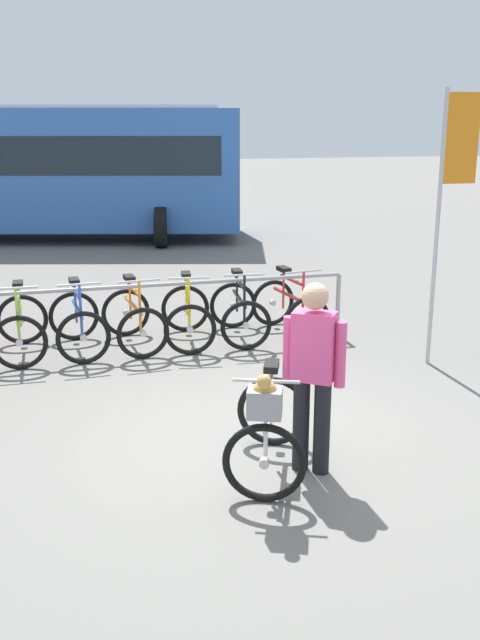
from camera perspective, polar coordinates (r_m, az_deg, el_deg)
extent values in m
plane|color=slate|center=(6.91, 1.06, -9.35)|extent=(80.00, 80.00, 0.00)
cylinder|color=#99999E|center=(9.99, 7.61, 1.17)|extent=(0.06, 0.06, 0.85)
cylinder|color=#99999E|center=(9.27, -5.43, 2.79)|extent=(4.55, 0.28, 0.05)
torus|color=black|center=(9.97, -16.57, 0.03)|extent=(0.66, 0.10, 0.66)
cylinder|color=#B7B7BC|center=(9.97, -16.57, 0.03)|extent=(0.08, 0.07, 0.08)
torus|color=black|center=(8.99, -16.77, -1.70)|extent=(0.66, 0.10, 0.66)
cylinder|color=#B7B7BC|center=(8.99, -16.77, -1.70)|extent=(0.08, 0.07, 0.08)
cube|color=#9ED14C|center=(9.42, -16.77, 0.52)|extent=(0.07, 0.92, 0.04)
cube|color=#9ED14C|center=(9.31, -16.89, 1.78)|extent=(0.06, 0.61, 0.04)
cylinder|color=#9ED14C|center=(9.58, -16.76, 1.10)|extent=(0.03, 0.03, 0.55)
cube|color=black|center=(9.52, -16.89, 2.69)|extent=(0.13, 0.24, 0.06)
cylinder|color=#9ED14C|center=(9.02, -16.90, 0.44)|extent=(0.03, 0.03, 0.63)
cylinder|color=#B7B7BC|center=(8.94, -17.06, 2.38)|extent=(0.52, 0.05, 0.03)
torus|color=black|center=(9.96, -12.78, 0.30)|extent=(0.66, 0.15, 0.66)
cylinder|color=#B7B7BC|center=(9.96, -12.78, 0.30)|extent=(0.09, 0.07, 0.08)
torus|color=black|center=(8.99, -12.06, -1.37)|extent=(0.66, 0.15, 0.66)
cylinder|color=#B7B7BC|center=(8.99, -12.06, -1.37)|extent=(0.09, 0.07, 0.08)
cube|color=#2D56B7|center=(9.41, -12.52, 0.82)|extent=(0.14, 0.92, 0.04)
cube|color=#2D56B7|center=(9.31, -12.57, 2.08)|extent=(0.11, 0.61, 0.04)
cylinder|color=#2D56B7|center=(9.58, -12.66, 1.38)|extent=(0.03, 0.03, 0.55)
cube|color=black|center=(9.51, -12.76, 2.99)|extent=(0.15, 0.25, 0.06)
cylinder|color=#2D56B7|center=(9.02, -12.27, 0.77)|extent=(0.03, 0.03, 0.63)
cylinder|color=#B7B7BC|center=(8.94, -12.39, 2.71)|extent=(0.52, 0.09, 0.03)
torus|color=black|center=(10.00, -8.86, 0.57)|extent=(0.67, 0.18, 0.66)
cylinder|color=#B7B7BC|center=(10.00, -8.86, 0.57)|extent=(0.09, 0.07, 0.08)
torus|color=black|center=(9.04, -7.54, -1.04)|extent=(0.67, 0.18, 0.66)
cylinder|color=#B7B7BC|center=(9.04, -7.54, -1.04)|extent=(0.09, 0.07, 0.08)
cube|color=orange|center=(9.46, -8.29, 1.12)|extent=(0.17, 0.91, 0.04)
cube|color=orange|center=(9.36, -8.28, 2.38)|extent=(0.13, 0.61, 0.04)
cylinder|color=orange|center=(9.62, -8.53, 1.67)|extent=(0.03, 0.03, 0.55)
cube|color=black|center=(9.56, -8.60, 3.26)|extent=(0.15, 0.26, 0.06)
cylinder|color=orange|center=(9.07, -7.78, 1.08)|extent=(0.03, 0.03, 0.63)
cylinder|color=#B7B7BC|center=(9.00, -7.86, 3.02)|extent=(0.52, 0.10, 0.03)
torus|color=black|center=(10.11, -4.27, 0.89)|extent=(0.66, 0.13, 0.66)
cylinder|color=#B7B7BC|center=(10.11, -4.27, 0.89)|extent=(0.08, 0.07, 0.08)
torus|color=black|center=(9.13, -3.90, -0.77)|extent=(0.66, 0.13, 0.66)
cylinder|color=#B7B7BC|center=(9.13, -3.90, -0.77)|extent=(0.08, 0.07, 0.08)
cube|color=yellow|center=(9.56, -4.12, 1.40)|extent=(0.11, 0.92, 0.04)
cube|color=yellow|center=(9.46, -4.13, 2.64)|extent=(0.08, 0.61, 0.04)
cylinder|color=yellow|center=(9.72, -4.19, 1.96)|extent=(0.03, 0.03, 0.55)
cube|color=black|center=(9.66, -4.22, 3.54)|extent=(0.14, 0.25, 0.06)
cylinder|color=yellow|center=(9.16, -3.98, 1.34)|extent=(0.03, 0.03, 0.63)
cylinder|color=#B7B7BC|center=(9.09, -4.02, 3.26)|extent=(0.52, 0.07, 0.03)
torus|color=black|center=(10.25, -0.54, 1.15)|extent=(0.66, 0.12, 0.66)
cylinder|color=#B7B7BC|center=(10.25, -0.54, 1.15)|extent=(0.08, 0.07, 0.08)
torus|color=black|center=(9.28, 0.48, -0.44)|extent=(0.66, 0.12, 0.66)
cylinder|color=#B7B7BC|center=(9.28, 0.48, -0.44)|extent=(0.08, 0.07, 0.08)
cube|color=black|center=(9.71, -0.06, 1.67)|extent=(0.07, 0.92, 0.04)
cube|color=black|center=(9.61, -0.01, 2.90)|extent=(0.06, 0.61, 0.04)
cylinder|color=black|center=(9.87, -0.24, 2.21)|extent=(0.03, 0.03, 0.55)
cube|color=black|center=(9.81, -0.24, 3.77)|extent=(0.13, 0.24, 0.06)
cylinder|color=black|center=(9.31, 0.35, 1.62)|extent=(0.03, 0.03, 0.63)
cylinder|color=#B7B7BC|center=(9.24, 0.35, 3.52)|extent=(0.52, 0.05, 0.03)
torus|color=black|center=(10.40, 2.56, 1.35)|extent=(0.66, 0.20, 0.66)
cylinder|color=#B7B7BC|center=(10.40, 2.56, 1.35)|extent=(0.09, 0.08, 0.08)
torus|color=black|center=(9.53, 5.24, -0.08)|extent=(0.66, 0.20, 0.66)
cylinder|color=#B7B7BC|center=(9.53, 5.24, -0.08)|extent=(0.09, 0.08, 0.08)
cube|color=red|center=(9.90, 3.87, 1.92)|extent=(0.22, 0.91, 0.04)
cube|color=red|center=(9.81, 4.02, 3.13)|extent=(0.16, 0.61, 0.04)
cylinder|color=red|center=(10.05, 3.39, 2.43)|extent=(0.03, 0.03, 0.55)
cube|color=black|center=(9.99, 3.42, 3.97)|extent=(0.17, 0.26, 0.06)
cylinder|color=red|center=(9.55, 4.94, 1.92)|extent=(0.03, 0.03, 0.63)
cylinder|color=#B7B7BC|center=(9.48, 4.98, 3.77)|extent=(0.52, 0.13, 0.03)
torus|color=black|center=(6.70, 2.61, -7.10)|extent=(0.65, 0.26, 0.66)
cylinder|color=#B7B7BC|center=(6.70, 2.61, -7.10)|extent=(0.09, 0.08, 0.08)
torus|color=black|center=(5.78, 1.90, -11.05)|extent=(0.65, 0.26, 0.66)
cylinder|color=#B7B7BC|center=(5.78, 1.90, -11.05)|extent=(0.09, 0.08, 0.08)
cube|color=silver|center=(6.15, 2.30, -7.02)|extent=(0.32, 0.88, 0.04)
cube|color=silver|center=(6.01, 2.29, -5.24)|extent=(0.23, 0.59, 0.04)
cylinder|color=silver|center=(6.30, 2.43, -5.96)|extent=(0.03, 0.03, 0.55)
cube|color=black|center=(6.20, 2.46, -3.60)|extent=(0.19, 0.27, 0.06)
cylinder|color=silver|center=(5.76, 2.03, -7.70)|extent=(0.03, 0.03, 0.63)
cylinder|color=#B7B7BC|center=(5.64, 2.06, -4.77)|extent=(0.50, 0.19, 0.03)
cube|color=gray|center=(5.55, 1.93, -6.45)|extent=(0.31, 0.27, 0.22)
ellipsoid|color=tan|center=(5.51, 1.94, -5.49)|extent=(0.22, 0.21, 0.16)
sphere|color=tan|center=(5.40, 1.88, -4.81)|extent=(0.11, 0.11, 0.11)
cylinder|color=black|center=(6.26, 4.76, -8.08)|extent=(0.14, 0.14, 0.82)
cylinder|color=black|center=(6.22, 6.37, -8.29)|extent=(0.14, 0.14, 0.82)
cube|color=#E54C8C|center=(5.99, 5.74, -2.06)|extent=(0.39, 0.35, 0.58)
cylinder|color=#E54C8C|center=(6.08, 3.78, -2.23)|extent=(0.09, 0.09, 0.55)
cylinder|color=#E54C8C|center=(5.97, 7.82, -2.68)|extent=(0.09, 0.09, 0.55)
sphere|color=tan|center=(5.87, 5.86, 1.84)|extent=(0.22, 0.22, 0.22)
cube|color=#3366B7|center=(18.21, -16.29, 11.26)|extent=(10.30, 4.45, 2.70)
cube|color=#19232D|center=(18.19, -16.38, 12.35)|extent=(9.52, 4.31, 0.84)
cube|color=silver|center=(18.16, -16.64, 15.62)|extent=(9.27, 4.01, 0.08)
cylinder|color=black|center=(16.51, -6.14, 7.17)|extent=(0.43, 0.93, 0.90)
cylinder|color=black|center=(18.98, -5.40, 8.34)|extent=(0.43, 0.93, 0.90)
cylinder|color=#B2B2B7|center=(8.83, 15.05, 6.62)|extent=(0.05, 0.05, 3.20)
cube|color=orange|center=(8.84, 16.86, 13.35)|extent=(0.40, 0.03, 1.00)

